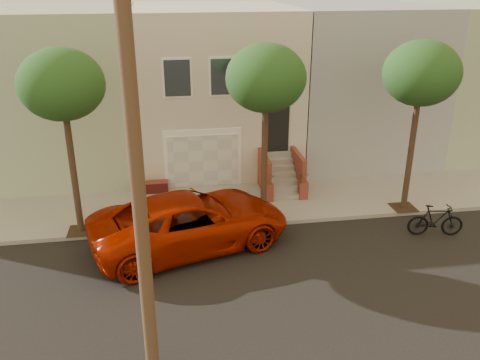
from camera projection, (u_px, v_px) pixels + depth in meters
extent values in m
plane|color=black|center=(256.00, 283.00, 14.91)|extent=(90.00, 90.00, 0.00)
cube|color=gray|center=(231.00, 205.00, 19.76)|extent=(40.00, 3.70, 0.15)
cube|color=beige|center=(213.00, 84.00, 23.73)|extent=(7.00, 8.00, 7.00)
cube|color=#9BAA89|center=(64.00, 89.00, 22.75)|extent=(6.50, 8.00, 7.00)
cube|color=#969A9F|center=(351.00, 79.00, 24.71)|extent=(6.50, 8.00, 7.00)
cube|color=#9BAA89|center=(472.00, 75.00, 25.65)|extent=(6.50, 8.00, 7.00)
cube|color=white|center=(203.00, 158.00, 20.83)|extent=(3.20, 0.12, 2.50)
cube|color=silver|center=(203.00, 161.00, 20.82)|extent=(2.90, 0.06, 2.20)
cube|color=gray|center=(208.00, 204.00, 19.60)|extent=(3.20, 3.70, 0.02)
cube|color=maroon|center=(151.00, 187.00, 20.62)|extent=(1.40, 0.45, 0.44)
cube|color=black|center=(277.00, 128.00, 20.79)|extent=(1.00, 0.06, 2.00)
cube|color=#3F4751|center=(177.00, 78.00, 19.37)|extent=(1.00, 0.06, 1.40)
cube|color=white|center=(177.00, 78.00, 19.39)|extent=(1.15, 0.05, 1.55)
cube|color=#3F4751|center=(224.00, 77.00, 19.63)|extent=(1.00, 0.06, 1.40)
cube|color=white|center=(224.00, 77.00, 19.65)|extent=(1.15, 0.05, 1.55)
cube|color=#3F4751|center=(269.00, 75.00, 19.89)|extent=(1.00, 0.06, 1.40)
cube|color=white|center=(269.00, 75.00, 19.91)|extent=(1.15, 0.05, 1.55)
cube|color=gray|center=(285.00, 197.00, 20.04)|extent=(1.20, 0.28, 0.20)
cube|color=gray|center=(284.00, 189.00, 20.22)|extent=(1.20, 0.28, 0.20)
cube|color=gray|center=(282.00, 182.00, 20.40)|extent=(1.20, 0.28, 0.20)
cube|color=gray|center=(281.00, 175.00, 20.58)|extent=(1.20, 0.28, 0.20)
cube|color=gray|center=(280.00, 168.00, 20.76)|extent=(1.20, 0.28, 0.20)
cube|color=gray|center=(278.00, 161.00, 20.94)|extent=(1.20, 0.28, 0.20)
cube|color=gray|center=(277.00, 154.00, 21.11)|extent=(1.20, 0.28, 0.20)
cube|color=brown|center=(264.00, 174.00, 20.44)|extent=(0.18, 1.96, 1.60)
cube|color=brown|center=(298.00, 172.00, 20.64)|extent=(0.18, 1.96, 1.60)
cube|color=brown|center=(269.00, 192.00, 19.81)|extent=(0.35, 0.35, 0.70)
imported|color=#1C4F1C|center=(269.00, 179.00, 19.59)|extent=(0.40, 0.35, 0.45)
cube|color=brown|center=(303.00, 190.00, 20.01)|extent=(0.35, 0.35, 0.70)
imported|color=#1C4F1C|center=(304.00, 177.00, 19.79)|extent=(0.41, 0.35, 0.45)
cube|color=#2D2116|center=(81.00, 230.00, 17.62)|extent=(0.90, 0.90, 0.02)
cylinder|color=#342217|center=(74.00, 175.00, 16.81)|extent=(0.22, 0.22, 4.20)
ellipsoid|color=#1C4F1C|center=(61.00, 84.00, 15.65)|extent=(2.70, 2.57, 2.29)
cube|color=#2D2116|center=(263.00, 217.00, 18.55)|extent=(0.90, 0.90, 0.02)
cylinder|color=#342217|center=(264.00, 164.00, 17.75)|extent=(0.22, 0.22, 4.20)
ellipsoid|color=#1C4F1C|center=(266.00, 78.00, 16.58)|extent=(2.70, 2.57, 2.29)
cube|color=#2D2116|center=(403.00, 207.00, 19.35)|extent=(0.90, 0.90, 0.02)
cylinder|color=#342217|center=(410.00, 156.00, 18.54)|extent=(0.22, 0.22, 4.20)
ellipsoid|color=#1C4F1C|center=(422.00, 73.00, 17.38)|extent=(2.70, 2.57, 2.29)
cylinder|color=#432C1F|center=(137.00, 171.00, 9.64)|extent=(0.30, 0.30, 10.00)
imported|color=#A21800|center=(191.00, 221.00, 16.62)|extent=(7.18, 4.78, 1.83)
imported|color=black|center=(436.00, 220.00, 17.41)|extent=(1.98, 0.88, 1.15)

